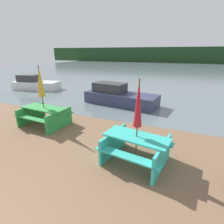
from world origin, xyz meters
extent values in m
cube|color=slate|center=(0.00, 31.63, 0.00)|extent=(60.00, 50.00, 0.00)
cube|color=#1E3D1E|center=(0.00, 51.63, 2.00)|extent=(80.00, 1.60, 4.00)
cube|color=#33B7A8|center=(1.74, 4.12, 0.73)|extent=(1.77, 0.95, 0.04)
cube|color=#33B7A8|center=(1.65, 3.58, 0.46)|extent=(1.70, 0.53, 0.04)
cube|color=#33B7A8|center=(1.82, 4.66, 0.46)|extent=(1.70, 0.53, 0.04)
cube|color=#33B7A8|center=(1.05, 4.23, 0.35)|extent=(0.28, 1.37, 0.71)
cube|color=#33B7A8|center=(2.43, 4.01, 0.35)|extent=(0.28, 1.37, 0.71)
cube|color=green|center=(-2.31, 5.14, 0.71)|extent=(1.86, 0.81, 0.04)
cube|color=green|center=(-2.35, 4.59, 0.45)|extent=(1.83, 0.39, 0.04)
cube|color=green|center=(-2.28, 5.69, 0.45)|extent=(1.83, 0.39, 0.04)
cube|color=green|center=(-3.08, 5.19, 0.35)|extent=(0.16, 1.38, 0.69)
cube|color=green|center=(-1.54, 5.10, 0.35)|extent=(0.16, 1.38, 0.69)
cylinder|color=brown|center=(-2.31, 5.14, 1.18)|extent=(0.04, 0.04, 2.36)
cone|color=gold|center=(-2.31, 5.14, 1.78)|extent=(0.25, 0.25, 1.17)
cylinder|color=brown|center=(1.74, 4.12, 1.12)|extent=(0.04, 0.04, 2.23)
cone|color=#A81923|center=(1.74, 4.12, 1.63)|extent=(0.22, 0.22, 1.20)
cube|color=#333856|center=(-0.49, 9.10, 0.32)|extent=(4.25, 2.01, 0.64)
cube|color=#333338|center=(-1.22, 9.21, 0.89)|extent=(1.92, 1.26, 0.51)
cube|color=silver|center=(-8.07, 10.49, 0.30)|extent=(3.73, 1.99, 0.60)
cube|color=#333338|center=(-8.69, 10.36, 0.86)|extent=(1.71, 1.21, 0.52)
camera|label=1|loc=(2.71, 0.12, 2.82)|focal=28.00mm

